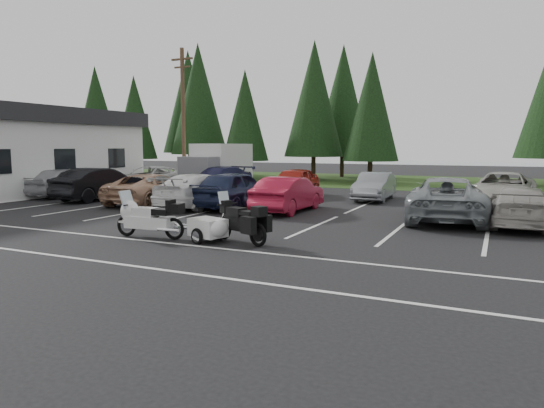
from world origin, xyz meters
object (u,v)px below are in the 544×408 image
(car_far_3, at_px, (375,186))
(car_near_5, at_px, (289,194))
(car_near_4, at_px, (234,189))
(adventure_motorcycle, at_px, (240,218))
(utility_pole, at_px, (183,116))
(car_near_0, at_px, (67,182))
(car_far_0, at_px, (150,178))
(car_near_3, at_px, (200,190))
(box_truck, at_px, (214,166))
(cargo_trailer, at_px, (208,230))
(car_near_2, at_px, (152,189))
(car_far_2, at_px, (294,182))
(car_near_1, at_px, (100,184))
(car_near_7, at_px, (521,207))
(touring_motorcycle, at_px, (149,214))
(car_near_6, at_px, (446,199))
(car_far_4, at_px, (503,189))
(car_far_1, at_px, (218,180))

(car_far_3, bearing_deg, car_near_5, -112.33)
(car_near_4, bearing_deg, adventure_motorcycle, 123.46)
(utility_pole, bearing_deg, car_near_0, -109.45)
(car_far_0, bearing_deg, car_near_3, -35.30)
(box_truck, relative_size, cargo_trailer, 3.75)
(car_near_2, relative_size, car_far_0, 0.97)
(box_truck, relative_size, car_far_2, 1.20)
(car_near_1, xyz_separation_m, car_near_7, (19.22, -0.25, -0.14))
(car_near_5, relative_size, touring_motorcycle, 1.73)
(car_near_4, bearing_deg, car_near_6, -176.83)
(utility_pole, distance_m, car_far_4, 19.50)
(car_near_3, distance_m, car_near_4, 1.61)
(box_truck, bearing_deg, car_far_3, -12.58)
(car_near_1, xyz_separation_m, car_near_6, (16.79, 0.19, -0.02))
(adventure_motorcycle, bearing_deg, cargo_trailer, -143.67)
(car_near_3, height_order, car_far_1, car_far_1)
(car_near_0, xyz_separation_m, car_far_3, (15.70, 5.33, -0.11))
(utility_pole, xyz_separation_m, touring_motorcycle, (9.46, -15.08, -3.99))
(car_near_6, relative_size, car_far_1, 1.09)
(car_far_4, bearing_deg, car_near_4, -145.69)
(box_truck, relative_size, adventure_motorcycle, 2.35)
(car_far_0, xyz_separation_m, car_far_4, (20.10, 0.43, 0.02))
(car_near_4, xyz_separation_m, car_near_7, (11.38, -0.36, -0.15))
(box_truck, bearing_deg, car_near_4, -53.03)
(car_near_7, bearing_deg, car_near_3, 1.96)
(car_near_0, bearing_deg, cargo_trailer, 147.96)
(car_near_7, distance_m, cargo_trailer, 10.64)
(car_near_6, height_order, car_far_3, car_near_6)
(car_near_2, relative_size, car_near_5, 1.16)
(utility_pole, bearing_deg, car_near_4, -43.30)
(car_near_1, bearing_deg, utility_pole, -85.06)
(car_far_1, relative_size, car_far_2, 1.13)
(car_far_3, height_order, cargo_trailer, car_far_3)
(car_far_2, xyz_separation_m, car_far_4, (10.21, 0.61, -0.03))
(car_near_6, xyz_separation_m, car_far_4, (1.90, 5.87, -0.03))
(car_far_0, relative_size, car_far_1, 1.01)
(car_near_2, height_order, car_near_4, car_near_4)
(car_near_1, xyz_separation_m, car_far_0, (-1.42, 5.62, -0.07))
(utility_pole, distance_m, car_near_6, 19.15)
(box_truck, relative_size, car_far_1, 1.05)
(car_far_1, relative_size, car_far_3, 1.24)
(car_near_6, bearing_deg, car_near_2, -3.81)
(car_far_4, bearing_deg, car_near_1, -156.47)
(car_far_3, height_order, adventure_motorcycle, adventure_motorcycle)
(car_near_7, xyz_separation_m, cargo_trailer, (-8.20, -6.77, -0.34))
(box_truck, bearing_deg, car_near_1, -101.31)
(car_near_5, height_order, car_far_1, car_far_1)
(car_far_1, bearing_deg, car_near_0, -135.14)
(car_near_5, relative_size, adventure_motorcycle, 1.87)
(cargo_trailer, relative_size, adventure_motorcycle, 0.63)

